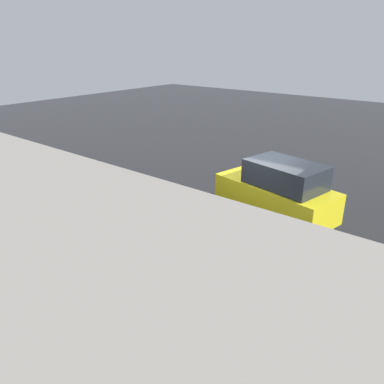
{
  "coord_description": "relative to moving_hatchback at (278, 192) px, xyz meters",
  "views": [
    {
      "loc": [
        -5.59,
        10.2,
        5.56
      ],
      "look_at": [
        1.56,
        1.21,
        0.9
      ],
      "focal_mm": 35.0,
      "sensor_mm": 36.0,
      "label": 1
    }
  ],
  "objects": [
    {
      "name": "moving_hatchback",
      "position": [
        0.0,
        0.0,
        0.0
      ],
      "size": [
        4.16,
        2.45,
        2.06
      ],
      "color": "yellow",
      "rests_on": "ground"
    },
    {
      "name": "ground_plane",
      "position": [
        0.79,
        0.29,
        -1.03
      ],
      "size": [
        60.0,
        60.0,
        0.0
      ],
      "primitive_type": "plane",
      "color": "black"
    },
    {
      "name": "puddle_patch",
      "position": [
        0.12,
        0.37,
        -1.02
      ],
      "size": [
        2.75,
        2.75,
        0.01
      ],
      "primitive_type": "cylinder",
      "color": "black",
      "rests_on": "ground"
    },
    {
      "name": "pedestrian",
      "position": [
        5.62,
        3.04,
        -0.34
      ],
      "size": [
        0.25,
        0.57,
        1.22
      ],
      "color": "#1E8C4C",
      "rests_on": "ground"
    },
    {
      "name": "kerb_strip",
      "position": [
        0.79,
        4.49,
        -1.01
      ],
      "size": [
        24.0,
        3.2,
        0.04
      ],
      "primitive_type": "cube",
      "color": "slate",
      "rests_on": "ground"
    },
    {
      "name": "sign_post",
      "position": [
        5.64,
        4.75,
        0.55
      ],
      "size": [
        0.07,
        0.44,
        2.4
      ],
      "color": "#4C4C51",
      "rests_on": "ground"
    },
    {
      "name": "fire_hydrant",
      "position": [
        4.49,
        3.0,
        -0.63
      ],
      "size": [
        0.42,
        0.31,
        0.8
      ],
      "color": "red",
      "rests_on": "ground"
    },
    {
      "name": "metal_railing",
      "position": [
        0.4,
        5.53,
        -0.3
      ],
      "size": [
        7.55,
        0.04,
        1.05
      ],
      "color": "#B7BABF",
      "rests_on": "ground"
    }
  ]
}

